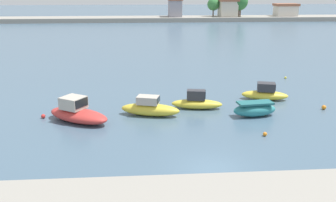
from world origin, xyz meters
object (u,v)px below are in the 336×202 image
at_px(mooring_buoy_1, 265,134).
at_px(mooring_buoy_4, 324,107).
at_px(mooring_buoy_0, 43,116).
at_px(moored_boat_0, 78,113).
at_px(moored_boat_2, 197,102).
at_px(moored_boat_3, 255,109).
at_px(moored_boat_4, 265,93).
at_px(moored_boat_1, 150,108).
at_px(mooring_buoy_3, 286,78).

distance_m(mooring_buoy_1, mooring_buoy_4, 8.87).
xyz_separation_m(mooring_buoy_0, mooring_buoy_4, (23.57, 0.51, 0.02)).
height_order(moored_boat_0, mooring_buoy_0, moored_boat_0).
relative_size(moored_boat_2, moored_boat_3, 1.23).
bearing_deg(moored_boat_4, moored_boat_1, -146.49).
xyz_separation_m(moored_boat_4, mooring_buoy_1, (-2.84, -8.75, -0.44)).
xyz_separation_m(moored_boat_4, mooring_buoy_3, (5.03, 7.88, -0.46)).
distance_m(mooring_buoy_0, mooring_buoy_3, 27.09).
bearing_deg(moored_boat_3, mooring_buoy_0, 171.34).
relative_size(moored_boat_3, mooring_buoy_3, 14.78).
height_order(moored_boat_1, moored_boat_3, moored_boat_1).
height_order(moored_boat_0, moored_boat_1, moored_boat_0).
height_order(moored_boat_2, mooring_buoy_4, moored_boat_2).
height_order(moored_boat_1, mooring_buoy_4, moored_boat_1).
bearing_deg(moored_boat_0, mooring_buoy_0, -164.81).
bearing_deg(mooring_buoy_0, mooring_buoy_3, 25.49).
bearing_deg(mooring_buoy_0, moored_boat_0, -17.54).
relative_size(mooring_buoy_0, mooring_buoy_3, 1.38).
distance_m(moored_boat_0, moored_boat_4, 17.18).
bearing_deg(mooring_buoy_4, mooring_buoy_3, 85.46).
distance_m(mooring_buoy_0, mooring_buoy_4, 23.58).
height_order(moored_boat_3, mooring_buoy_3, moored_boat_3).
bearing_deg(moored_boat_1, mooring_buoy_1, -16.91).
distance_m(moored_boat_3, mooring_buoy_3, 14.44).
bearing_deg(moored_boat_3, moored_boat_0, 174.53).
relative_size(mooring_buoy_0, mooring_buoy_4, 0.90).
bearing_deg(moored_boat_3, mooring_buoy_3, 53.13).
bearing_deg(mooring_buoy_4, moored_boat_0, -176.05).
distance_m(moored_boat_2, mooring_buoy_4, 10.96).
height_order(moored_boat_1, mooring_buoy_3, moored_boat_1).
height_order(moored_boat_4, mooring_buoy_3, moored_boat_4).
bearing_deg(mooring_buoy_0, moored_boat_4, 11.00).
height_order(moored_boat_3, mooring_buoy_4, moored_boat_3).
bearing_deg(moored_boat_2, moored_boat_1, -150.44).
relative_size(moored_boat_1, mooring_buoy_3, 20.33).
height_order(moored_boat_3, moored_boat_4, moored_boat_4).
relative_size(moored_boat_2, mooring_buoy_3, 18.12).
relative_size(mooring_buoy_1, mooring_buoy_3, 1.19).
relative_size(moored_boat_4, mooring_buoy_4, 11.60).
bearing_deg(moored_boat_2, mooring_buoy_0, -163.78).
distance_m(moored_boat_0, moored_boat_3, 14.18).
bearing_deg(moored_boat_4, mooring_buoy_4, -23.67).
bearing_deg(mooring_buoy_4, mooring_buoy_0, -178.76).
xyz_separation_m(moored_boat_0, mooring_buoy_3, (21.55, 12.58, -0.55)).
bearing_deg(mooring_buoy_0, mooring_buoy_4, 1.24).
height_order(mooring_buoy_1, mooring_buoy_3, mooring_buoy_1).
height_order(mooring_buoy_0, mooring_buoy_3, mooring_buoy_0).
height_order(moored_boat_0, moored_boat_2, moored_boat_0).
height_order(moored_boat_3, mooring_buoy_0, moored_boat_3).
distance_m(moored_boat_1, mooring_buoy_4, 15.00).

